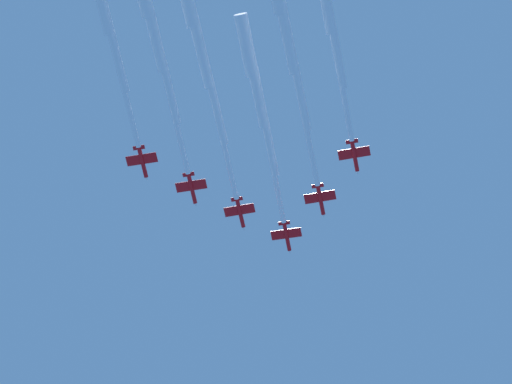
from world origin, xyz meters
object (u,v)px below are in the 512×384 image
(jet_port_inner, at_px, (200,50))
(jet_starboard_inner, at_px, (287,37))
(jet_port_mid, at_px, (155,39))
(jet_lead, at_px, (258,96))
(jet_starboard_mid, at_px, (325,0))

(jet_port_inner, height_order, jet_starboard_inner, jet_port_inner)
(jet_port_mid, bearing_deg, jet_lead, 102.52)
(jet_starboard_inner, relative_size, jet_starboard_mid, 1.07)
(jet_lead, xyz_separation_m, jet_port_mid, (6.47, -29.14, -2.54))
(jet_lead, relative_size, jet_starboard_mid, 0.99)
(jet_starboard_inner, bearing_deg, jet_starboard_mid, 28.52)
(jet_lead, distance_m, jet_port_mid, 29.96)
(jet_port_inner, relative_size, jet_port_mid, 1.10)
(jet_lead, height_order, jet_starboard_inner, jet_lead)
(jet_port_inner, relative_size, jet_starboard_mid, 1.08)
(jet_port_mid, bearing_deg, jet_starboard_mid, 59.29)
(jet_port_inner, distance_m, jet_starboard_mid, 33.63)
(jet_starboard_mid, bearing_deg, jet_lead, -164.05)
(jet_port_inner, distance_m, jet_starboard_inner, 22.18)
(jet_starboard_mid, bearing_deg, jet_port_mid, -120.71)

